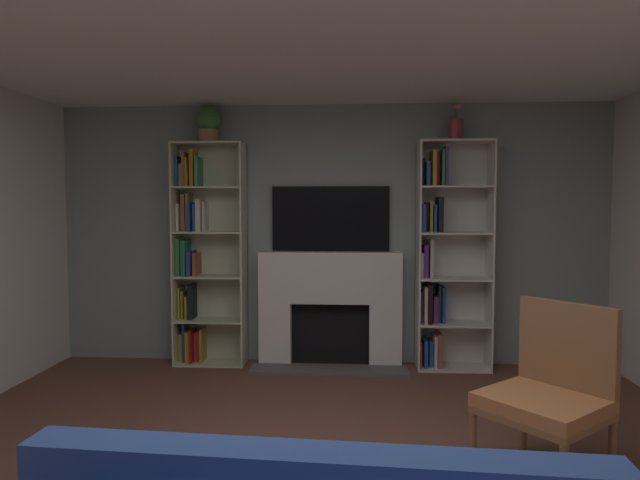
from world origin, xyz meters
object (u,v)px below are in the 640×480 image
(fireplace, at_px, (330,305))
(bookshelf_left, at_px, (202,254))
(vase_with_flowers, at_px, (455,128))
(armchair, at_px, (550,390))
(bookshelf_right, at_px, (444,257))
(tv, at_px, (331,219))
(potted_plant, at_px, (208,123))

(fireplace, relative_size, bookshelf_left, 0.68)
(vase_with_flowers, bearing_deg, armchair, -85.21)
(bookshelf_right, bearing_deg, fireplace, 179.23)
(tv, relative_size, armchair, 1.16)
(fireplace, xyz_separation_m, vase_with_flowers, (1.20, -0.04, 1.73))
(bookshelf_left, distance_m, vase_with_flowers, 2.77)
(fireplace, height_order, potted_plant, potted_plant)
(potted_plant, bearing_deg, bookshelf_right, 0.61)
(tv, xyz_separation_m, bookshelf_left, (-1.28, -0.08, -0.36))
(bookshelf_right, xyz_separation_m, potted_plant, (-2.31, -0.02, 1.31))
(armchair, bearing_deg, tv, 120.84)
(tv, bearing_deg, armchair, -59.16)
(fireplace, distance_m, bookshelf_left, 1.38)
(tv, relative_size, potted_plant, 3.25)
(bookshelf_left, bearing_deg, tv, 3.51)
(fireplace, bearing_deg, vase_with_flowers, -1.91)
(bookshelf_right, bearing_deg, bookshelf_left, 179.60)
(bookshelf_right, xyz_separation_m, armchair, (0.27, -2.22, -0.57))
(bookshelf_left, xyz_separation_m, potted_plant, (0.09, -0.04, 1.30))
(tv, bearing_deg, bookshelf_left, -176.49)
(bookshelf_right, height_order, vase_with_flowers, vase_with_flowers)
(armchair, bearing_deg, potted_plant, 139.59)
(tv, distance_m, vase_with_flowers, 1.49)
(armchair, bearing_deg, fireplace, 121.73)
(bookshelf_right, bearing_deg, vase_with_flowers, -15.46)
(fireplace, height_order, bookshelf_left, bookshelf_left)
(fireplace, xyz_separation_m, bookshelf_left, (-1.28, 0.00, 0.50))
(fireplace, distance_m, tv, 0.86)
(tv, xyz_separation_m, potted_plant, (-1.20, -0.12, 0.94))
(bookshelf_left, height_order, armchair, bookshelf_left)
(potted_plant, bearing_deg, tv, 5.72)
(tv, relative_size, vase_with_flowers, 3.25)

